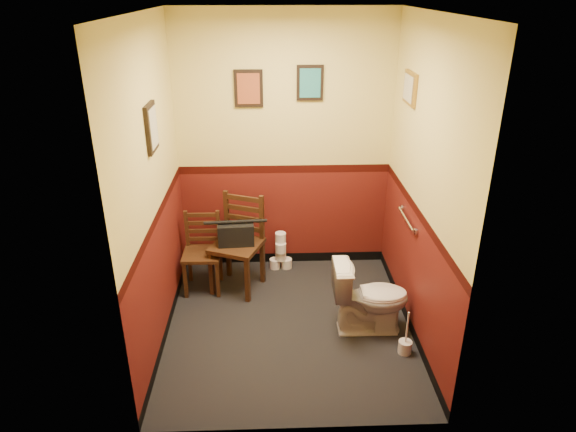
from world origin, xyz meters
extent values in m
cube|color=black|center=(0.00, 0.00, 0.00)|extent=(2.20, 2.40, 0.00)
cube|color=silver|center=(0.00, 0.00, 2.70)|extent=(2.20, 2.40, 0.00)
cube|color=#571511|center=(0.00, 1.20, 1.35)|extent=(2.20, 0.00, 2.70)
cube|color=#571511|center=(0.00, -1.20, 1.35)|extent=(2.20, 0.00, 2.70)
cube|color=#571511|center=(-1.10, 0.00, 1.35)|extent=(0.00, 2.40, 2.70)
cube|color=#571511|center=(1.10, 0.00, 1.35)|extent=(0.00, 2.40, 2.70)
cylinder|color=silver|center=(1.07, 0.25, 0.95)|extent=(0.03, 0.50, 0.03)
cylinder|color=silver|center=(1.09, 0.00, 0.95)|extent=(0.02, 0.06, 0.06)
cylinder|color=silver|center=(1.09, 0.50, 0.95)|extent=(0.02, 0.06, 0.06)
cube|color=black|center=(-0.35, 1.18, 1.95)|extent=(0.28, 0.03, 0.36)
cube|color=brown|center=(-0.35, 1.17, 1.95)|extent=(0.22, 0.01, 0.30)
cube|color=black|center=(0.25, 1.18, 2.00)|extent=(0.26, 0.03, 0.34)
cube|color=teal|center=(0.25, 1.17, 2.00)|extent=(0.20, 0.01, 0.28)
cube|color=black|center=(-1.08, 0.10, 1.85)|extent=(0.03, 0.30, 0.38)
cube|color=#B6B08F|center=(-1.07, 0.10, 1.85)|extent=(0.01, 0.24, 0.31)
cube|color=olive|center=(1.08, 0.60, 2.05)|extent=(0.03, 0.34, 0.28)
cube|color=#B6B08F|center=(1.07, 0.60, 2.05)|extent=(0.01, 0.28, 0.22)
imported|color=white|center=(0.72, -0.07, 0.34)|extent=(0.69, 0.39, 0.67)
cylinder|color=silver|center=(0.97, -0.42, 0.06)|extent=(0.12, 0.12, 0.12)
cylinder|color=silver|center=(0.97, -0.42, 0.25)|extent=(0.02, 0.02, 0.33)
cube|color=#462815|center=(-0.85, 0.67, 0.40)|extent=(0.38, 0.38, 0.04)
cube|color=#462815|center=(-1.01, 0.51, 0.20)|extent=(0.04, 0.04, 0.40)
cube|color=#462815|center=(-1.01, 0.83, 0.20)|extent=(0.04, 0.04, 0.40)
cube|color=#462815|center=(-0.69, 0.51, 0.20)|extent=(0.04, 0.04, 0.40)
cube|color=#462815|center=(-0.69, 0.83, 0.20)|extent=(0.04, 0.04, 0.40)
cube|color=#462815|center=(-1.01, 0.84, 0.60)|extent=(0.04, 0.03, 0.40)
cube|color=#462815|center=(-0.69, 0.84, 0.60)|extent=(0.04, 0.03, 0.40)
cube|color=#462815|center=(-0.85, 0.84, 0.49)|extent=(0.30, 0.02, 0.04)
cube|color=#462815|center=(-0.85, 0.84, 0.58)|extent=(0.30, 0.02, 0.04)
cube|color=#462815|center=(-0.85, 0.84, 0.67)|extent=(0.30, 0.02, 0.04)
cube|color=#462815|center=(-0.85, 0.84, 0.76)|extent=(0.30, 0.02, 0.04)
cube|color=#462815|center=(-0.50, 0.67, 0.49)|extent=(0.59, 0.59, 0.04)
cube|color=#462815|center=(-0.75, 0.56, 0.24)|extent=(0.06, 0.06, 0.49)
cube|color=#462815|center=(-0.61, 0.93, 0.24)|extent=(0.06, 0.06, 0.49)
cube|color=#462815|center=(-0.39, 0.42, 0.24)|extent=(0.06, 0.06, 0.49)
cube|color=#462815|center=(-0.25, 0.78, 0.24)|extent=(0.06, 0.06, 0.49)
cube|color=#462815|center=(-0.61, 0.93, 0.73)|extent=(0.05, 0.05, 0.49)
cube|color=#462815|center=(-0.24, 0.79, 0.73)|extent=(0.05, 0.05, 0.49)
cube|color=#462815|center=(-0.43, 0.86, 0.60)|extent=(0.35, 0.16, 0.05)
cube|color=#462815|center=(-0.43, 0.86, 0.71)|extent=(0.35, 0.16, 0.05)
cube|color=#462815|center=(-0.43, 0.86, 0.82)|extent=(0.35, 0.16, 0.05)
cube|color=#462815|center=(-0.43, 0.86, 0.92)|extent=(0.35, 0.16, 0.05)
cube|color=black|center=(-0.50, 0.67, 0.62)|extent=(0.36, 0.20, 0.22)
cylinder|color=black|center=(-0.50, 0.67, 0.75)|extent=(0.31, 0.05, 0.03)
cylinder|color=silver|center=(-0.11, 1.06, 0.05)|extent=(0.12, 0.12, 0.11)
cylinder|color=silver|center=(0.01, 1.06, 0.05)|extent=(0.12, 0.12, 0.11)
cylinder|color=silver|center=(-0.05, 1.05, 0.16)|extent=(0.12, 0.12, 0.11)
cylinder|color=silver|center=(-0.05, 1.03, 0.27)|extent=(0.12, 0.12, 0.11)
cylinder|color=silver|center=(-0.05, 1.06, 0.38)|extent=(0.12, 0.12, 0.11)
camera|label=1|loc=(-0.16, -3.89, 2.89)|focal=32.00mm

